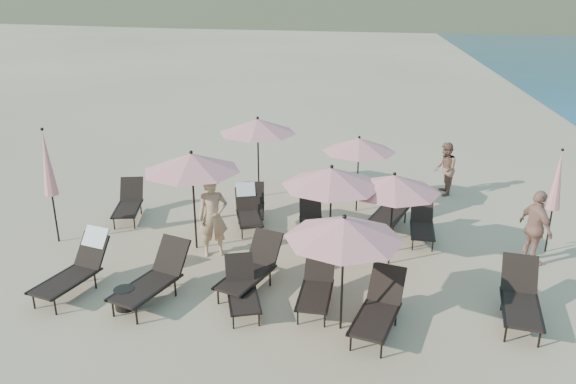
# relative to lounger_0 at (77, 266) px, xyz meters

# --- Properties ---
(ground) EXTENTS (800.00, 800.00, 0.00)m
(ground) POSITION_rel_lounger_0_xyz_m (5.15, -0.11, -0.54)
(ground) COLOR #D6BA8C
(ground) RESTS_ON ground
(lounger_0) EXTENTS (1.12, 1.91, 1.13)m
(lounger_0) POSITION_rel_lounger_0_xyz_m (0.00, 0.00, 0.00)
(lounger_0) COLOR black
(lounger_0) RESTS_ON ground
(lounger_1) EXTENTS (1.27, 1.96, 1.05)m
(lounger_1) POSITION_rel_lounger_0_xyz_m (1.68, -0.16, -0.05)
(lounger_1) COLOR black
(lounger_1) RESTS_ON ground
(lounger_2) EXTENTS (1.23, 1.89, 1.02)m
(lounger_2) POSITION_rel_lounger_0_xyz_m (3.50, 0.51, -0.06)
(lounger_2) COLOR black
(lounger_2) RESTS_ON ground
(lounger_3) EXTENTS (0.67, 1.61, 0.91)m
(lounger_3) POSITION_rel_lounger_0_xyz_m (4.87, 0.05, -0.11)
(lounger_3) COLOR black
(lounger_3) RESTS_ON ground
(lounger_4) EXTENTS (1.08, 1.81, 0.98)m
(lounger_4) POSITION_rel_lounger_0_xyz_m (6.05, -0.65, -0.08)
(lounger_4) COLOR black
(lounger_4) RESTS_ON ground
(lounger_5) EXTENTS (0.93, 1.83, 1.01)m
(lounger_5) POSITION_rel_lounger_0_xyz_m (8.65, 0.03, -0.07)
(lounger_5) COLOR black
(lounger_5) RESTS_ON ground
(lounger_6) EXTENTS (0.95, 1.72, 0.94)m
(lounger_6) POSITION_rel_lounger_0_xyz_m (-0.50, 3.81, -0.10)
(lounger_6) COLOR black
(lounger_6) RESTS_ON ground
(lounger_7) EXTENTS (1.02, 1.68, 0.99)m
(lounger_7) POSITION_rel_lounger_0_xyz_m (2.78, 3.71, -0.07)
(lounger_7) COLOR black
(lounger_7) RESTS_ON ground
(lounger_8) EXTENTS (0.79, 1.55, 0.85)m
(lounger_8) POSITION_rel_lounger_0_xyz_m (2.84, 4.15, -0.14)
(lounger_8) COLOR black
(lounger_8) RESTS_ON ground
(lounger_9) EXTENTS (0.78, 1.57, 0.86)m
(lounger_9) POSITION_rel_lounger_0_xyz_m (4.45, 3.37, -0.13)
(lounger_9) COLOR black
(lounger_9) RESTS_ON ground
(lounger_10) EXTENTS (1.25, 1.96, 1.05)m
(lounger_10) POSITION_rel_lounger_0_xyz_m (6.48, 4.27, -0.05)
(lounger_10) COLOR black
(lounger_10) RESTS_ON ground
(lounger_11) EXTENTS (0.63, 1.49, 0.84)m
(lounger_11) POSITION_rel_lounger_0_xyz_m (7.18, 3.47, -0.14)
(lounger_11) COLOR black
(lounger_11) RESTS_ON ground
(lounger_12) EXTENTS (1.00, 1.60, 0.86)m
(lounger_12) POSITION_rel_lounger_0_xyz_m (3.46, -0.23, -0.14)
(lounger_12) COLOR black
(lounger_12) RESTS_ON ground
(umbrella_open_0) EXTENTS (2.24, 2.24, 2.41)m
(umbrella_open_0) POSITION_rel_lounger_0_xyz_m (1.82, 2.24, 1.60)
(umbrella_open_0) COLOR black
(umbrella_open_0) RESTS_ON ground
(umbrella_open_1) EXTENTS (2.16, 2.16, 2.33)m
(umbrella_open_1) POSITION_rel_lounger_0_xyz_m (5.01, 1.84, 1.52)
(umbrella_open_1) COLOR black
(umbrella_open_1) RESTS_ON ground
(umbrella_open_2) EXTENTS (2.01, 2.01, 2.16)m
(umbrella_open_2) POSITION_rel_lounger_0_xyz_m (6.34, 2.02, 1.37)
(umbrella_open_2) COLOR black
(umbrella_open_2) RESTS_ON ground
(umbrella_open_3) EXTENTS (2.24, 2.24, 2.41)m
(umbrella_open_3) POSITION_rel_lounger_0_xyz_m (2.65, 5.93, 1.60)
(umbrella_open_3) COLOR black
(umbrella_open_3) RESTS_ON ground
(umbrella_open_4) EXTENTS (1.99, 1.99, 2.14)m
(umbrella_open_4) POSITION_rel_lounger_0_xyz_m (5.55, 5.14, 1.36)
(umbrella_open_4) COLOR black
(umbrella_open_4) RESTS_ON ground
(umbrella_open_5) EXTENTS (2.08, 2.08, 2.24)m
(umbrella_open_5) POSITION_rel_lounger_0_xyz_m (5.38, -0.70, 1.45)
(umbrella_open_5) COLOR black
(umbrella_open_5) RESTS_ON ground
(umbrella_closed_0) EXTENTS (0.29, 0.29, 2.52)m
(umbrella_closed_0) POSITION_rel_lounger_0_xyz_m (10.02, 3.13, 1.21)
(umbrella_closed_0) COLOR black
(umbrella_closed_0) RESTS_ON ground
(umbrella_closed_1) EXTENTS (0.33, 0.33, 2.85)m
(umbrella_closed_1) POSITION_rel_lounger_0_xyz_m (-1.64, 2.14, 1.45)
(umbrella_closed_1) COLOR black
(umbrella_closed_1) RESTS_ON ground
(side_table_0) EXTENTS (0.39, 0.39, 0.42)m
(side_table_0) POSITION_rel_lounger_0_xyz_m (1.22, -0.56, -0.33)
(side_table_0) COLOR black
(side_table_0) RESTS_ON ground
(side_table_1) EXTENTS (0.42, 0.42, 0.44)m
(side_table_1) POSITION_rel_lounger_0_xyz_m (6.21, 0.08, -0.32)
(side_table_1) COLOR black
(side_table_1) RESTS_ON ground
(beachgoer_a) EXTENTS (0.80, 0.67, 1.88)m
(beachgoer_a) POSITION_rel_lounger_0_xyz_m (2.33, 1.96, 0.40)
(beachgoer_a) COLOR tan
(beachgoer_a) RESTS_ON ground
(beachgoer_b) EXTENTS (0.62, 0.79, 1.59)m
(beachgoer_b) POSITION_rel_lounger_0_xyz_m (8.11, 6.83, 0.26)
(beachgoer_b) COLOR #8E6049
(beachgoer_b) RESTS_ON ground
(beachgoer_c) EXTENTS (0.78, 1.11, 1.74)m
(beachgoer_c) POSITION_rel_lounger_0_xyz_m (9.49, 2.44, 0.33)
(beachgoer_c) COLOR tan
(beachgoer_c) RESTS_ON ground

